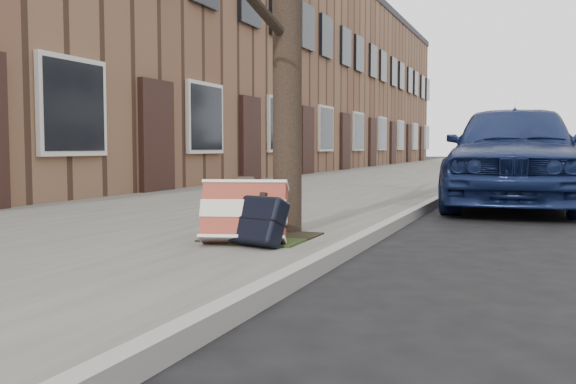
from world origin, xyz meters
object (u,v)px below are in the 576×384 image
at_px(car_near_mid, 528,157).
at_px(car_near_front, 514,154).
at_px(suitcase_red, 244,213).
at_px(suitcase_navy, 253,220).

bearing_deg(car_near_mid, car_near_front, -85.82).
xyz_separation_m(suitcase_red, suitcase_navy, (0.11, -0.06, -0.05)).
xyz_separation_m(car_near_front, car_near_mid, (0.11, 7.60, -0.16)).
bearing_deg(suitcase_navy, car_near_front, 88.85).
height_order(suitcase_navy, car_near_front, car_near_front).
bearing_deg(suitcase_navy, car_near_mid, 98.04).
distance_m(car_near_front, car_near_mid, 7.60).
height_order(suitcase_navy, car_near_mid, car_near_mid).
relative_size(suitcase_red, car_near_front, 0.14).
distance_m(suitcase_red, car_near_front, 5.91).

